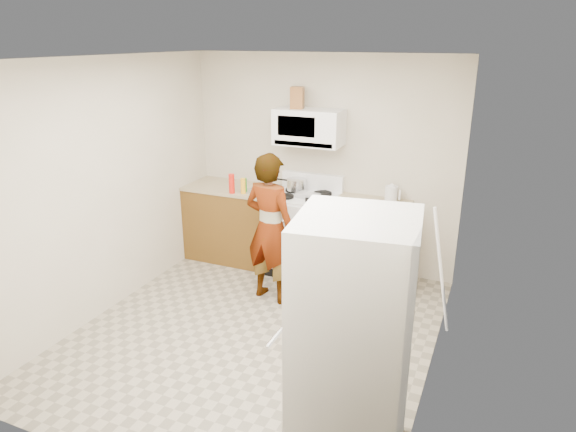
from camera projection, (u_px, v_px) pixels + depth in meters
The scene contains 20 objects.
floor at pixel (256, 332), 4.88m from camera, with size 3.60×3.60×0.00m, color gray.
back_wall at pixel (322, 164), 6.02m from camera, with size 3.20×0.02×2.50m, color beige.
right_wall at pixel (441, 234), 3.87m from camera, with size 0.02×3.60×2.50m, color beige.
cabinet_left at pixel (234, 224), 6.41m from camera, with size 1.12×0.62×0.90m, color brown.
counter_left at pixel (233, 188), 6.25m from camera, with size 1.14×0.64×0.04m, color tan.
cabinet_right at pixel (368, 244), 5.77m from camera, with size 0.80×0.62×0.90m, color brown.
counter_right at pixel (371, 205), 5.61m from camera, with size 0.82×0.64×0.04m, color tan.
gas_range at pixel (304, 232), 6.04m from camera, with size 0.76×0.65×1.13m.
microwave at pixel (309, 127), 5.75m from camera, with size 0.76×0.38×0.40m, color white.
person at pixel (270, 228), 5.28m from camera, with size 0.58×0.38×1.59m, color tan.
fridge at pixel (352, 347), 3.16m from camera, with size 0.70×0.70×1.70m, color silver.
kettle at pixel (391, 194), 5.66m from camera, with size 0.14×0.14×0.17m, color silver.
jug at pixel (297, 98), 5.68m from camera, with size 0.14×0.14×0.24m, color brown.
saucepan at pixel (297, 185), 6.02m from camera, with size 0.23×0.23×0.12m, color silver.
tray at pixel (308, 196), 5.82m from camera, with size 0.25×0.16×0.05m, color white.
bottle_spray at pixel (232, 184), 5.94m from camera, with size 0.07×0.07×0.23m, color red.
bottle_hot_sauce at pixel (243, 186), 5.93m from camera, with size 0.06×0.06×0.18m, color gold.
bottle_green_cap at pixel (245, 185), 6.01m from camera, with size 0.05×0.05×0.16m, color #1E911A.
pot_lid at pixel (254, 191), 6.04m from camera, with size 0.25×0.25×0.01m, color white.
broom at pixel (441, 272), 4.67m from camera, with size 0.03×0.03×1.27m, color white.
Camera 1 is at (1.95, -3.77, 2.66)m, focal length 32.00 mm.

